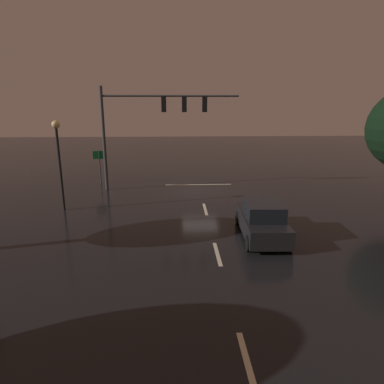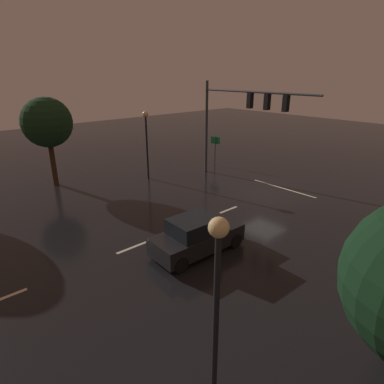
{
  "view_description": "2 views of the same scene",
  "coord_description": "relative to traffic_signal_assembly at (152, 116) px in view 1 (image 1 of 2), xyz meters",
  "views": [
    {
      "loc": [
        1.63,
        22.58,
        6.0
      ],
      "look_at": [
        0.83,
        5.22,
        1.37
      ],
      "focal_mm": 31.33,
      "sensor_mm": 36.0,
      "label": 1
    },
    {
      "loc": [
        -11.75,
        17.01,
        7.68
      ],
      "look_at": [
        1.07,
        5.59,
        1.32
      ],
      "focal_mm": 30.25,
      "sensor_mm": 36.0,
      "label": 2
    }
  ],
  "objects": [
    {
      "name": "car_approaching",
      "position": [
        -5.52,
        9.16,
        -4.36
      ],
      "size": [
        2.06,
        4.43,
        1.7
      ],
      "color": "black",
      "rests_on": "ground_plane"
    },
    {
      "name": "traffic_signal_assembly",
      "position": [
        0.0,
        0.0,
        0.0
      ],
      "size": [
        9.37,
        0.47,
        7.12
      ],
      "color": "#383A3D",
      "rests_on": "ground_plane"
    },
    {
      "name": "lane_dash_mid",
      "position": [
        -3.28,
        10.9,
        -5.15
      ],
      "size": [
        0.16,
        2.2,
        0.01
      ],
      "primitive_type": "cube",
      "rotation": [
        0.0,
        0.0,
        1.57
      ],
      "color": "beige",
      "rests_on": "ground_plane"
    },
    {
      "name": "lane_dash_far",
      "position": [
        -3.28,
        4.9,
        -5.15
      ],
      "size": [
        0.16,
        2.2,
        0.01
      ],
      "primitive_type": "cube",
      "rotation": [
        0.0,
        0.0,
        1.57
      ],
      "color": "beige",
      "rests_on": "ground_plane"
    },
    {
      "name": "route_sign",
      "position": [
        4.2,
        -1.9,
        -3.3
      ],
      "size": [
        0.9,
        0.19,
        2.56
      ],
      "color": "#383A3D",
      "rests_on": "ground_plane"
    },
    {
      "name": "street_lamp_right_kerb",
      "position": [
        4.91,
        4.64,
        -1.6
      ],
      "size": [
        0.44,
        0.44,
        5.09
      ],
      "color": "black",
      "rests_on": "ground_plane"
    },
    {
      "name": "ground_plane",
      "position": [
        -3.28,
        0.9,
        -5.15
      ],
      "size": [
        80.0,
        80.0,
        0.0
      ],
      "primitive_type": "plane",
      "color": "black"
    },
    {
      "name": "stop_bar",
      "position": [
        -3.28,
        -1.19,
        -5.15
      ],
      "size": [
        5.0,
        0.16,
        0.01
      ],
      "primitive_type": "cube",
      "color": "beige",
      "rests_on": "ground_plane"
    },
    {
      "name": "lane_dash_near",
      "position": [
        -3.28,
        16.9,
        -5.15
      ],
      "size": [
        0.16,
        2.2,
        0.01
      ],
      "primitive_type": "cube",
      "rotation": [
        0.0,
        0.0,
        1.57
      ],
      "color": "beige",
      "rests_on": "ground_plane"
    }
  ]
}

